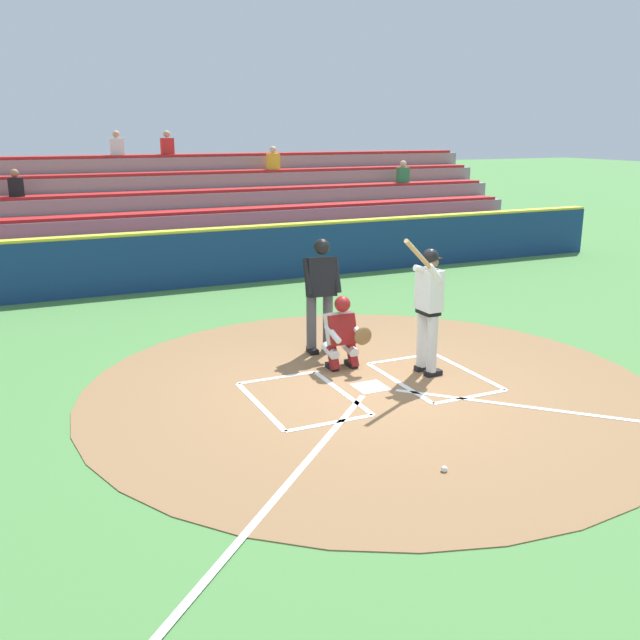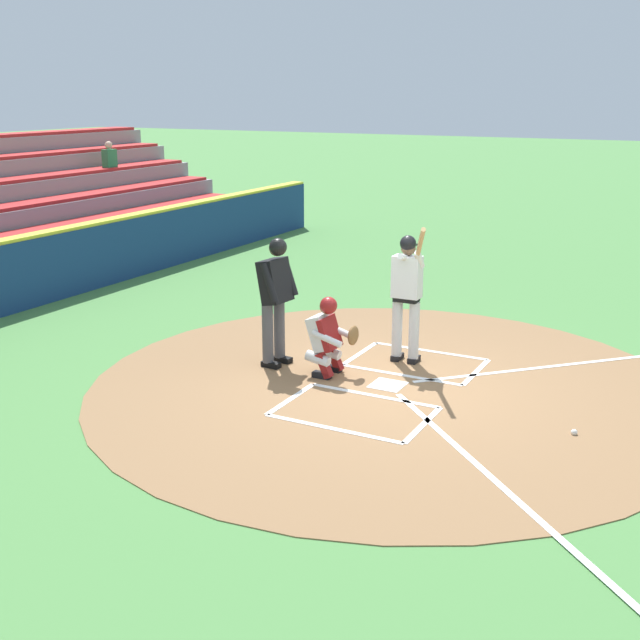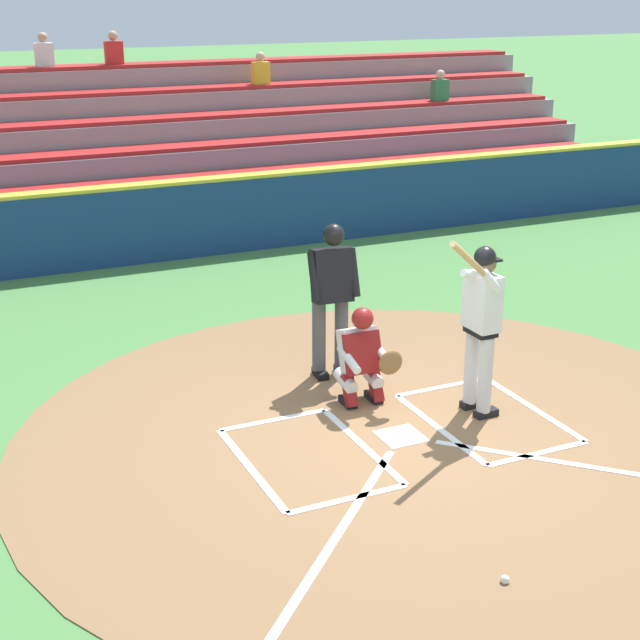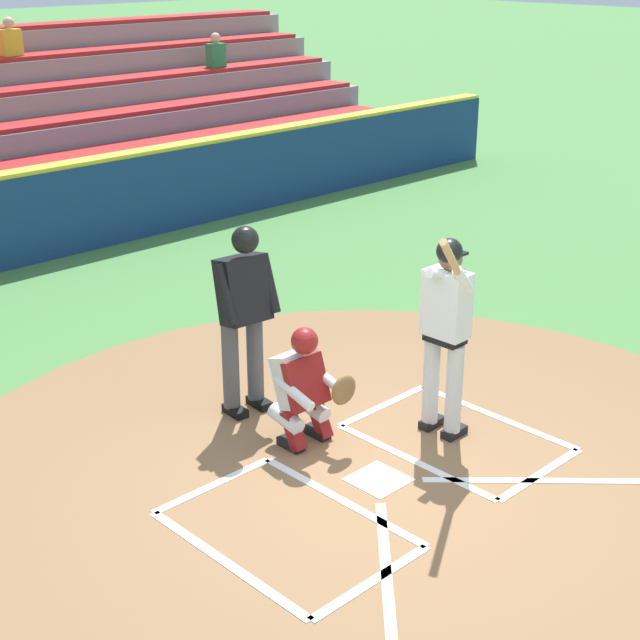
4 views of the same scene
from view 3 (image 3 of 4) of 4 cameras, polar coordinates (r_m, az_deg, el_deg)
ground_plane at (r=9.88m, az=4.87°, el=-7.03°), size 120.00×120.00×0.00m
dirt_circle at (r=9.88m, az=4.87°, el=-7.00°), size 8.00×8.00×0.01m
home_plate_and_chalk at (r=9.21m, az=7.58°, el=-9.15°), size 7.93×4.91×0.01m
batter at (r=10.08m, az=9.65°, el=0.10°), size 0.92×0.73×2.13m
catcher at (r=10.38m, az=2.57°, el=-2.05°), size 0.59×0.61×1.13m
plate_umpire at (r=10.94m, az=0.70°, el=1.84°), size 0.61×0.45×1.86m
baseball at (r=7.80m, az=11.03°, el=-15.03°), size 0.07×0.07×0.07m
backstop_wall at (r=16.22m, az=-8.19°, el=6.03°), size 22.00×0.36×1.31m
bleacher_stand at (r=19.78m, az=-11.52°, el=9.34°), size 20.00×5.10×3.45m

